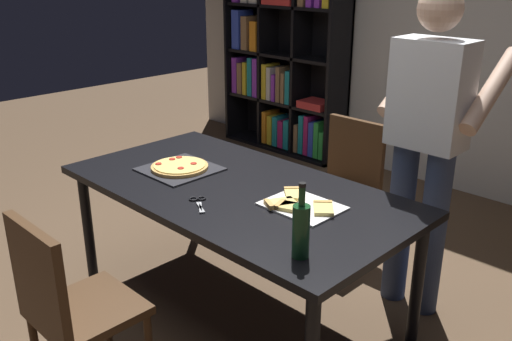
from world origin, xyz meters
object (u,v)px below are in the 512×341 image
(dining_table, at_px, (236,198))
(wine_bottle, at_px, (301,229))
(pepperoni_pizza_on_tray, at_px, (180,167))
(bookshelf, at_px, (284,59))
(person_serving_pizza, at_px, (427,137))
(chair_near_camera, at_px, (67,302))
(chair_far_side, at_px, (345,180))
(kitchen_scissors, at_px, (198,202))

(dining_table, relative_size, wine_bottle, 5.96)
(dining_table, xyz_separation_m, pepperoni_pizza_on_tray, (-0.40, -0.05, 0.08))
(bookshelf, distance_m, person_serving_pizza, 2.94)
(person_serving_pizza, height_order, wine_bottle, person_serving_pizza)
(chair_near_camera, xyz_separation_m, person_serving_pizza, (0.65, 1.74, 0.49))
(dining_table, height_order, wine_bottle, wine_bottle)
(person_serving_pizza, xyz_separation_m, wine_bottle, (0.06, -1.08, -0.13))
(pepperoni_pizza_on_tray, bearing_deg, person_serving_pizza, 37.52)
(dining_table, height_order, bookshelf, bookshelf)
(chair_near_camera, height_order, chair_far_side, same)
(kitchen_scissors, bearing_deg, bookshelf, 124.53)
(chair_near_camera, distance_m, wine_bottle, 1.03)
(person_serving_pizza, distance_m, wine_bottle, 1.09)
(kitchen_scissors, bearing_deg, chair_near_camera, -91.72)
(bookshelf, bearing_deg, dining_table, -52.85)
(dining_table, relative_size, person_serving_pizza, 1.08)
(bookshelf, relative_size, person_serving_pizza, 1.11)
(dining_table, relative_size, bookshelf, 0.97)
(chair_near_camera, bearing_deg, pepperoni_pizza_on_tray, 113.57)
(dining_table, height_order, pepperoni_pizza_on_tray, pepperoni_pizza_on_tray)
(bookshelf, xyz_separation_m, kitchen_scissors, (1.82, -2.65, -0.17))
(pepperoni_pizza_on_tray, distance_m, wine_bottle, 1.16)
(pepperoni_pizza_on_tray, bearing_deg, wine_bottle, -13.62)
(chair_near_camera, height_order, person_serving_pizza, person_serving_pizza)
(bookshelf, distance_m, kitchen_scissors, 3.22)
(chair_far_side, distance_m, bookshelf, 2.32)
(wine_bottle, bearing_deg, pepperoni_pizza_on_tray, 166.38)
(dining_table, height_order, kitchen_scissors, kitchen_scissors)
(wine_bottle, bearing_deg, person_serving_pizza, 93.26)
(person_serving_pizza, height_order, kitchen_scissors, person_serving_pizza)
(bookshelf, bearing_deg, person_serving_pizza, -33.38)
(wine_bottle, bearing_deg, chair_near_camera, -137.45)
(bookshelf, distance_m, wine_bottle, 3.69)
(dining_table, distance_m, kitchen_scissors, 0.28)
(pepperoni_pizza_on_tray, relative_size, kitchen_scissors, 1.99)
(dining_table, bearing_deg, wine_bottle, -24.36)
(dining_table, height_order, person_serving_pizza, person_serving_pizza)
(chair_far_side, xyz_separation_m, person_serving_pizza, (0.65, -0.22, 0.49))
(chair_far_side, bearing_deg, kitchen_scissors, -89.03)
(dining_table, height_order, chair_far_side, chair_far_side)
(chair_far_side, relative_size, wine_bottle, 2.85)
(chair_near_camera, distance_m, chair_far_side, 1.96)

